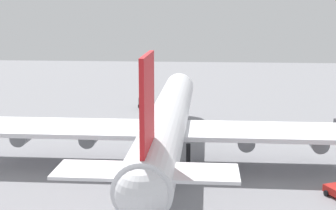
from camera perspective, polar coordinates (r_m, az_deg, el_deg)
ground_plane at (r=83.19m, az=-0.00°, el=-6.05°), size 287.38×287.38×0.00m
cargo_airplane at (r=81.08m, az=-0.02°, el=-1.78°), size 71.84×64.15×19.85m
fuel_truck at (r=122.24m, az=-2.82°, el=0.11°), size 5.25×3.25×2.31m
safety_cone_nose at (r=114.29m, az=1.60°, el=-1.09°), size 0.40×0.40×0.57m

